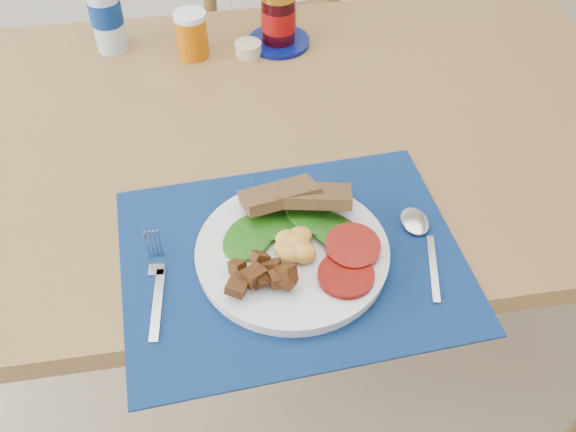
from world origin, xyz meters
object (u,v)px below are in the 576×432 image
object	(u,v)px
chair_far	(264,40)
water_bottle	(104,5)
juice_glass	(192,36)
jam_on_saucer	(279,21)
breakfast_plate	(289,251)

from	to	relation	value
chair_far	water_bottle	bearing A→B (deg)	32.46
chair_far	juice_glass	distance (m)	0.51
chair_far	juice_glass	xyz separation A→B (m)	(-0.20, -0.39, 0.26)
water_bottle	jam_on_saucer	size ratio (longest dim) A/B	1.72
chair_far	breakfast_plate	xyz separation A→B (m)	(-0.09, -0.99, 0.23)
juice_glass	jam_on_saucer	bearing A→B (deg)	4.89
breakfast_plate	chair_far	bearing A→B (deg)	81.84
juice_glass	water_bottle	bearing A→B (deg)	162.16
breakfast_plate	juice_glass	xyz separation A→B (m)	(-0.11, 0.60, 0.02)
breakfast_plate	juice_glass	world-z (taller)	juice_glass
chair_far	water_bottle	world-z (taller)	chair_far
chair_far	jam_on_saucer	distance (m)	0.46
jam_on_saucer	breakfast_plate	bearing A→B (deg)	-97.28
chair_far	jam_on_saucer	bearing A→B (deg)	78.64
juice_glass	chair_far	bearing A→B (deg)	62.79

